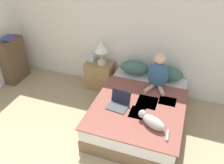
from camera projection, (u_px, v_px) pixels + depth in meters
wall_back at (128, 29)px, 4.43m from camera, size 5.98×0.05×2.55m
bed at (140, 112)px, 4.06m from camera, size 1.46×1.91×0.47m
pillow_near at (135, 68)px, 4.55m from camera, size 0.56×0.29×0.27m
pillow_far at (168, 74)px, 4.38m from camera, size 0.56×0.29×0.27m
person_sitting at (158, 73)px, 4.09m from camera, size 0.38×0.36×0.68m
cat_tabby at (152, 121)px, 3.39m from camera, size 0.49×0.38×0.19m
laptop_open at (119, 104)px, 3.78m from camera, size 0.36×0.32×0.24m
nightstand at (100, 75)px, 4.92m from camera, size 0.55×0.37×0.57m
table_lamp at (101, 48)px, 4.56m from camera, size 0.28×0.28×0.49m
tissue_box at (92, 58)px, 4.82m from camera, size 0.12×0.12×0.14m
bookshelf at (14, 60)px, 5.07m from camera, size 0.23×0.57×0.94m
book_stack_top at (8, 38)px, 4.78m from camera, size 0.17×0.25×0.07m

